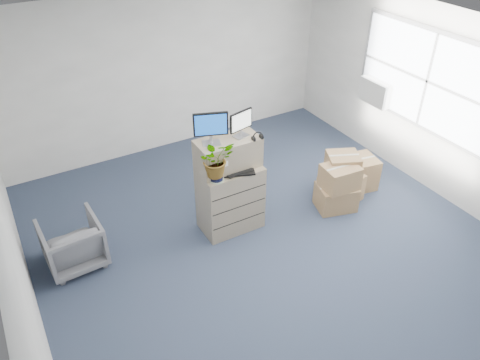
# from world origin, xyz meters

# --- Properties ---
(ground) EXTENTS (7.00, 7.00, 0.00)m
(ground) POSITION_xyz_m (0.00, 0.00, 0.00)
(ground) COLOR #242F41
(ground) RESTS_ON ground
(wall_back) EXTENTS (6.00, 0.02, 2.80)m
(wall_back) POSITION_xyz_m (0.00, 3.51, 1.40)
(wall_back) COLOR beige
(wall_back) RESTS_ON ground
(wall_right) EXTENTS (0.02, 7.00, 2.80)m
(wall_right) POSITION_xyz_m (3.01, 0.00, 1.40)
(wall_right) COLOR beige
(wall_right) RESTS_ON ground
(window) EXTENTS (0.07, 2.72, 1.52)m
(window) POSITION_xyz_m (2.96, 0.50, 1.70)
(window) COLOR gray
(window) RESTS_ON wall_right
(ac_unit) EXTENTS (0.24, 0.60, 0.40)m
(ac_unit) POSITION_xyz_m (2.87, 1.40, 1.20)
(ac_unit) COLOR white
(ac_unit) RESTS_ON wall_right
(filing_cabinet_lower) EXTENTS (0.85, 0.52, 0.99)m
(filing_cabinet_lower) POSITION_xyz_m (-0.26, 0.83, 0.50)
(filing_cabinet_lower) COLOR gray
(filing_cabinet_lower) RESTS_ON ground
(filing_cabinet_upper) EXTENTS (0.85, 0.43, 0.43)m
(filing_cabinet_upper) POSITION_xyz_m (-0.26, 0.87, 1.20)
(filing_cabinet_upper) COLOR gray
(filing_cabinet_upper) RESTS_ON filing_cabinet_lower
(monitor_left) EXTENTS (0.43, 0.24, 0.44)m
(monitor_left) POSITION_xyz_m (-0.50, 0.88, 1.66)
(monitor_left) COLOR #99999E
(monitor_left) RESTS_ON filing_cabinet_upper
(monitor_right) EXTENTS (0.36, 0.18, 0.36)m
(monitor_right) POSITION_xyz_m (-0.07, 0.86, 1.62)
(monitor_right) COLOR #99999E
(monitor_right) RESTS_ON filing_cabinet_upper
(headphones) EXTENTS (0.14, 0.02, 0.14)m
(headphones) POSITION_xyz_m (0.07, 0.69, 1.46)
(headphones) COLOR black
(headphones) RESTS_ON filing_cabinet_upper
(keyboard) EXTENTS (0.46, 0.31, 0.02)m
(keyboard) POSITION_xyz_m (-0.22, 0.67, 1.00)
(keyboard) COLOR black
(keyboard) RESTS_ON filing_cabinet_lower
(mouse) EXTENTS (0.10, 0.07, 0.03)m
(mouse) POSITION_xyz_m (0.06, 0.70, 1.01)
(mouse) COLOR silver
(mouse) RESTS_ON filing_cabinet_lower
(water_bottle) EXTENTS (0.07, 0.07, 0.24)m
(water_bottle) POSITION_xyz_m (-0.22, 0.90, 1.11)
(water_bottle) COLOR gray
(water_bottle) RESTS_ON filing_cabinet_lower
(phone_dock) EXTENTS (0.06, 0.04, 0.12)m
(phone_dock) POSITION_xyz_m (-0.33, 0.90, 1.03)
(phone_dock) COLOR silver
(phone_dock) RESTS_ON filing_cabinet_lower
(external_drive) EXTENTS (0.23, 0.20, 0.06)m
(external_drive) POSITION_xyz_m (0.09, 0.97, 1.02)
(external_drive) COLOR black
(external_drive) RESTS_ON filing_cabinet_lower
(tissue_box) EXTENTS (0.22, 0.14, 0.08)m
(tissue_box) POSITION_xyz_m (0.03, 0.93, 1.09)
(tissue_box) COLOR #3E78D5
(tissue_box) RESTS_ON external_drive
(potted_plant) EXTENTS (0.45, 0.50, 0.47)m
(potted_plant) POSITION_xyz_m (-0.55, 0.67, 1.26)
(potted_plant) COLOR #9FB290
(potted_plant) RESTS_ON filing_cabinet_lower
(office_chair) EXTENTS (0.74, 0.70, 0.73)m
(office_chair) POSITION_xyz_m (-2.40, 1.18, 0.37)
(office_chair) COLOR slate
(office_chair) RESTS_ON ground
(cardboard_boxes) EXTENTS (1.30, 0.87, 0.80)m
(cardboard_boxes) POSITION_xyz_m (1.59, 0.55, 0.33)
(cardboard_boxes) COLOR olive
(cardboard_boxes) RESTS_ON ground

